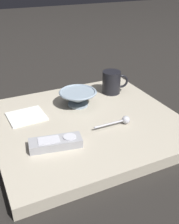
{
  "coord_description": "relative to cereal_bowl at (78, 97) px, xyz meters",
  "views": [
    {
      "loc": [
        -0.34,
        -0.73,
        0.51
      ],
      "look_at": [
        0.02,
        0.01,
        0.06
      ],
      "focal_mm": 43.83,
      "sensor_mm": 36.0,
      "label": 1
    }
  ],
  "objects": [
    {
      "name": "cereal_bowl",
      "position": [
        0.0,
        0.0,
        0.0
      ],
      "size": [
        0.14,
        0.14,
        0.06
      ],
      "color": "#8C9EAD",
      "rests_on": "table"
    },
    {
      "name": "teaspoon",
      "position": [
        0.08,
        -0.19,
        -0.02
      ],
      "size": [
        0.13,
        0.03,
        0.03
      ],
      "color": "silver",
      "rests_on": "table"
    },
    {
      "name": "ground_plane",
      "position": [
        -0.02,
        -0.11,
        -0.07
      ],
      "size": [
        6.0,
        6.0,
        0.0
      ],
      "primitive_type": "plane",
      "color": "black"
    },
    {
      "name": "coffee_mug",
      "position": [
        0.17,
        0.05,
        0.01
      ],
      "size": [
        0.1,
        0.07,
        0.09
      ],
      "color": "black",
      "rests_on": "table"
    },
    {
      "name": "folded_napkin",
      "position": [
        -0.2,
        -0.01,
        -0.03
      ],
      "size": [
        0.13,
        0.12,
        0.01
      ],
      "color": "white",
      "rests_on": "table"
    },
    {
      "name": "table",
      "position": [
        -0.02,
        -0.11,
        -0.05
      ],
      "size": [
        0.62,
        0.57,
        0.04
      ],
      "color": "#B7AD99",
      "rests_on": "ground"
    },
    {
      "name": "tv_remote_near",
      "position": [
        -0.16,
        -0.22,
        -0.02
      ],
      "size": [
        0.16,
        0.08,
        0.03
      ],
      "color": "#9E9EA3",
      "rests_on": "table"
    }
  ]
}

